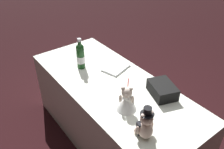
% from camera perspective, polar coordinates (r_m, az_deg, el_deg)
% --- Properties ---
extents(ground_plane, '(12.00, 12.00, 0.00)m').
position_cam_1_polar(ground_plane, '(2.72, -0.00, -14.52)').
color(ground_plane, black).
extents(reception_table, '(1.88, 0.79, 0.72)m').
position_cam_1_polar(reception_table, '(2.46, -0.00, -8.94)').
color(reception_table, white).
rests_on(reception_table, ground_plane).
extents(teddy_bear_groom, '(0.14, 0.15, 0.27)m').
position_cam_1_polar(teddy_bear_groom, '(1.69, 7.92, -11.87)').
color(teddy_bear_groom, beige).
rests_on(teddy_bear_groom, reception_table).
extents(teddy_bear_bride, '(0.22, 0.22, 0.22)m').
position_cam_1_polar(teddy_bear_bride, '(1.91, 3.53, -5.75)').
color(teddy_bear_bride, white).
rests_on(teddy_bear_bride, reception_table).
extents(champagne_bottle, '(0.08, 0.08, 0.32)m').
position_cam_1_polar(champagne_bottle, '(2.41, -7.53, 4.48)').
color(champagne_bottle, '#164218').
rests_on(champagne_bottle, reception_table).
extents(signing_pen, '(0.12, 0.11, 0.01)m').
position_cam_1_polar(signing_pen, '(2.24, 3.86, -1.98)').
color(signing_pen, maroon).
rests_on(signing_pen, reception_table).
extents(gift_case_black, '(0.31, 0.26, 0.11)m').
position_cam_1_polar(gift_case_black, '(2.11, 11.92, -3.55)').
color(gift_case_black, black).
rests_on(gift_case_black, reception_table).
extents(guestbook, '(0.26, 0.31, 0.02)m').
position_cam_1_polar(guestbook, '(2.44, 0.91, 1.66)').
color(guestbook, white).
rests_on(guestbook, reception_table).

